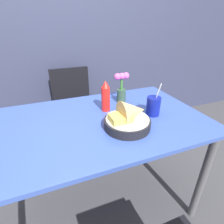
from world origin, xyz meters
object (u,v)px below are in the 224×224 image
object	(u,v)px
chair_far_window	(73,102)
ketchup_bottle	(106,96)
food_basket	(129,118)
drink_cup	(153,107)
flower_vase	(121,88)

from	to	relation	value
chair_far_window	ketchup_bottle	size ratio (longest dim) A/B	4.24
chair_far_window	food_basket	world-z (taller)	food_basket
drink_cup	chair_far_window	bearing A→B (deg)	111.81
drink_cup	flower_vase	distance (m)	0.28
chair_far_window	drink_cup	distance (m)	1.03
chair_far_window	ketchup_bottle	distance (m)	0.83
chair_far_window	food_basket	size ratio (longest dim) A/B	3.35
food_basket	ketchup_bottle	distance (m)	0.26
drink_cup	flower_vase	world-z (taller)	flower_vase
chair_far_window	drink_cup	size ratio (longest dim) A/B	4.08
ketchup_bottle	flower_vase	bearing A→B (deg)	30.41
chair_far_window	food_basket	distance (m)	1.06
flower_vase	chair_far_window	bearing A→B (deg)	111.39
flower_vase	drink_cup	bearing A→B (deg)	-67.11
chair_far_window	ketchup_bottle	xyz separation A→B (m)	(0.11, -0.75, 0.34)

